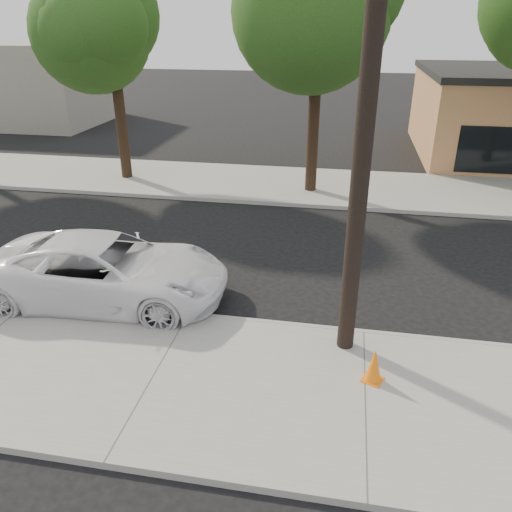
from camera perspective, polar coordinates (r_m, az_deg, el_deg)
name	(u,v)px	position (r m, az deg, el deg)	size (l,w,h in m)	color
ground	(212,278)	(13.60, -5.01, -2.47)	(120.00, 120.00, 0.00)	black
near_sidewalk	(155,376)	(10.15, -11.45, -13.29)	(90.00, 4.40, 0.15)	gray
far_sidewalk	(264,183)	(21.28, 0.93, 8.30)	(90.00, 5.00, 0.15)	gray
curb_near	(189,316)	(11.82, -7.66, -6.82)	(90.00, 0.12, 0.16)	#9E9B93
utility_pole	(365,125)	(9.02, 12.36, 14.39)	(1.40, 0.34, 9.00)	black
tree_b	(113,25)	(21.64, -16.02, 24.05)	(4.34, 4.20, 8.45)	black
tree_c	(325,1)	(19.24, 7.93, 26.91)	(4.96, 4.80, 9.55)	black
police_cruiser	(106,270)	(12.66, -16.73, -1.55)	(2.73, 5.92, 1.65)	white
traffic_cone	(374,365)	(9.79, 13.34, -12.08)	(0.47, 0.47, 0.70)	orange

